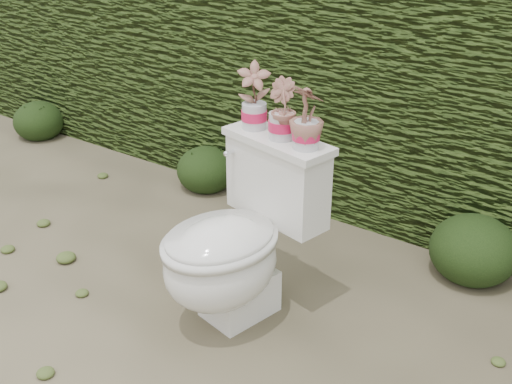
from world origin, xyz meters
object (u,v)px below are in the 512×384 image
Objects in this scene: toilet at (235,245)px; potted_plant_left at (254,98)px; potted_plant_right at (307,119)px; potted_plant_center at (282,111)px.

toilet is 2.88× the size of potted_plant_left.
potted_plant_right is (0.29, -0.07, -0.01)m from potted_plant_left.
potted_plant_left reaches higher than toilet.
potted_plant_right reaches higher than potted_plant_center.
potted_plant_left is 0.17m from potted_plant_center.
potted_plant_center is (0.07, 0.23, 0.54)m from toilet.
potted_plant_left is 1.15× the size of potted_plant_center.
potted_plant_left is 1.10× the size of potted_plant_right.
toilet is 3.19× the size of potted_plant_right.
potted_plant_center is 0.14m from potted_plant_right.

